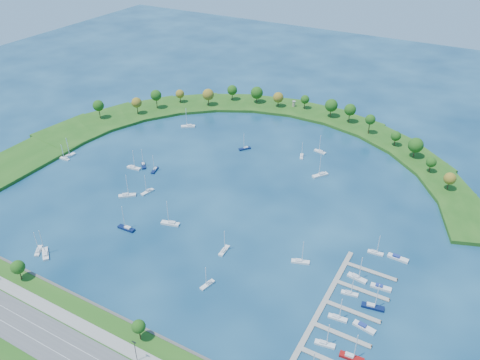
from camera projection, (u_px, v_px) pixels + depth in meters
The scene contains 35 objects.
ground at pixel (228, 188), 265.97m from camera, with size 700.00×700.00×0.00m, color #082846.
south_shoreline at pixel (60, 344), 174.59m from camera, with size 420.00×43.10×11.60m.
breakwater at pixel (205, 134), 320.54m from camera, with size 286.74×247.64×2.00m.
breakwater_trees at pixel (273, 109), 333.64m from camera, with size 240.83×94.87×14.31m.
harbor_tower at pixel (294, 104), 356.64m from camera, with size 2.60×2.60×4.41m.
dock_system at pixel (337, 319), 185.56m from camera, with size 24.28×82.00×1.60m.
moored_boat_0 at pixel (300, 261), 213.04m from camera, with size 8.55×4.90×12.13m.
moored_boat_1 at pixel (65, 158), 292.83m from camera, with size 7.11×2.17×10.38m.
moored_boat_2 at pixel (127, 195), 258.16m from camera, with size 8.83×8.03×13.74m.
moored_boat_3 at pixel (155, 170), 281.26m from camera, with size 3.99×7.76×10.98m.
moored_boat_4 at pixel (126, 228), 233.56m from camera, with size 9.30×2.85×13.57m.
moored_boat_5 at pixel (45, 253), 217.36m from camera, with size 8.94×7.78×13.68m.
moored_boat_6 at pixel (188, 126), 331.66m from camera, with size 9.71×7.55×14.36m.
moored_boat_7 at pixel (134, 167), 283.35m from camera, with size 8.84×3.39×12.66m.
moored_boat_8 at pixel (148, 191), 261.32m from camera, with size 3.81×8.21×11.64m.
moored_boat_9 at pixel (302, 156), 295.41m from camera, with size 4.07×6.99×9.93m.
moored_boat_10 at pixel (245, 148), 304.11m from camera, with size 6.61×7.58×11.61m.
moored_boat_11 at pixel (207, 284), 200.87m from camera, with size 3.68×7.58×10.74m.
moored_boat_12 at pixel (320, 151), 300.43m from camera, with size 8.31×3.87×11.79m.
moored_boat_13 at pixel (69, 156), 295.32m from camera, with size 2.99×9.08×13.17m.
moored_boat_14 at pixel (38, 250), 219.34m from camera, with size 6.03×7.28×10.96m.
moored_boat_15 at pixel (170, 223), 236.88m from camera, with size 9.85×4.91×13.95m.
moored_boat_16 at pixel (320, 175), 276.11m from camera, with size 7.86×9.57×14.37m.
moored_boat_17 at pixel (143, 165), 285.83m from camera, with size 7.28×7.39×11.91m.
moored_boat_18 at pixel (224, 250), 219.46m from camera, with size 2.66×7.97×11.54m.
docked_boat_2 at pixel (325, 343), 174.97m from camera, with size 7.90×3.35×11.25m.
docked_boat_3 at pixel (351, 357), 169.96m from camera, with size 8.99×3.16×12.98m.
docked_boat_4 at pixel (338, 317), 185.47m from camera, with size 7.77×2.87×11.17m.
docked_boat_5 at pixel (364, 327), 181.68m from camera, with size 9.17×3.90×1.81m.
docked_boat_6 at pixel (350, 293), 196.61m from camera, with size 7.30×3.10×10.39m.
docked_boat_7 at pixel (373, 306), 190.28m from camera, with size 9.37×3.99×13.35m.
docked_boat_8 at pixel (357, 277), 204.22m from camera, with size 8.94×3.65×12.76m.
docked_boat_9 at pixel (381, 287), 199.63m from camera, with size 8.87×3.30×1.77m.
docked_boat_10 at pixel (375, 252), 218.28m from camera, with size 7.35×2.62×10.59m.
docked_boat_11 at pixel (398, 258), 215.21m from camera, with size 9.51×3.11×1.92m.
Camera 1 is at (114.35, -191.26, 145.44)m, focal length 35.33 mm.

